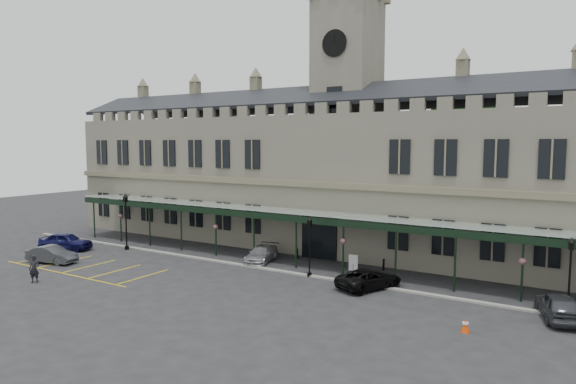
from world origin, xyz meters
The scene contains 21 objects.
ground centered at (0.00, 0.00, 0.00)m, with size 140.00×140.00×0.00m, color #232426.
station_building centered at (0.00, 15.91, 6.47)m, with size 60.00×10.36×17.30m.
clock_tower centered at (0.00, 16.00, 13.11)m, with size 5.60×5.60×24.80m.
canopy centered at (0.00, 7.46, 2.40)m, with size 50.00×4.10×4.30m.
kerb centered at (0.00, 5.50, 0.06)m, with size 60.00×0.40×0.12m, color gray.
parking_markings centered at (-14.00, -1.50, 0.00)m, with size 16.00×6.00×0.01m, color gold, non-canonical shape.
tree_behind_left centered at (-22.00, 25.00, 12.81)m, with size 6.00×6.00×16.00m.
tree_behind_mid centered at (8.00, 25.00, 12.81)m, with size 6.00×6.00×16.00m.
lamp_post_left centered at (-16.52, 4.88, 3.03)m, with size 0.48×0.48×5.11m.
lamp_post_mid centered at (2.17, 5.44, 2.62)m, with size 0.42×0.42×4.42m.
lamp_post_right centered at (18.61, 5.45, 2.68)m, with size 0.43×0.43×4.53m.
traffic_cone centered at (14.31, 0.21, 0.36)m, with size 0.46×0.46×0.73m.
sign_board centered at (4.10, 8.75, 0.59)m, with size 0.71×0.12×1.21m.
bollard_left centered at (-1.51, 9.89, 0.43)m, with size 0.15×0.15×0.86m, color black.
bollard_right centered at (6.06, 9.96, 0.45)m, with size 0.16×0.16×0.90m, color black.
car_left_a centered at (-21.00, 1.84, 0.80)m, with size 1.88×4.67×1.59m, color #0E0F3D.
car_left_b centered at (-17.50, -1.85, 0.69)m, with size 1.46×4.19×1.38m, color #33363A.
car_taxi centered at (-3.45, 7.47, 0.64)m, with size 1.78×4.38×1.27m, color #9C9FA4.
car_van centered at (7.00, 4.98, 0.65)m, with size 2.17×4.70×1.31m, color black.
car_right_a centered at (18.18, 4.86, 0.76)m, with size 1.79×4.45×1.51m, color #33363A.
person_a centered at (-13.20, -5.99, 0.96)m, with size 0.70×0.46×1.93m, color black.
Camera 1 is at (20.05, -26.17, 9.70)m, focal length 32.00 mm.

